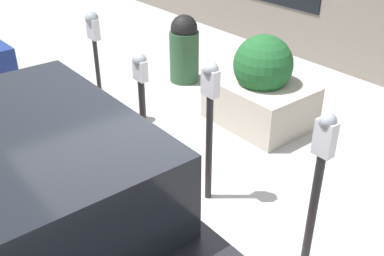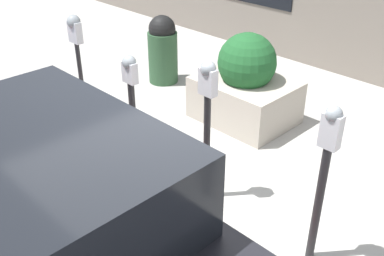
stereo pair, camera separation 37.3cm
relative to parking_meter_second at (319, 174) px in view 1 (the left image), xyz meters
name	(u,v)px [view 1 (the left image)]	position (x,y,z in m)	size (l,w,h in m)	color
ground_plane	(183,213)	(1.20, 0.40, -0.97)	(40.00, 40.00, 0.00)	#ADAAA3
curb_strip	(177,215)	(1.20, 0.48, -0.95)	(24.50, 0.16, 0.04)	red
parking_meter_second	(319,174)	(0.00, 0.00, 0.00)	(0.16, 0.13, 1.50)	#232326
parking_meter_middle	(210,110)	(1.25, 0.03, 0.06)	(0.17, 0.15, 1.52)	#232326
parking_meter_fourth	(141,89)	(2.38, 0.07, -0.11)	(0.18, 0.16, 1.28)	#232326
parking_meter_farthest	(94,41)	(3.48, 0.05, 0.17)	(0.20, 0.17, 1.51)	#232326
planter_box	(261,89)	(2.07, -1.59, -0.47)	(1.28, 1.00, 1.23)	#B2A899
parked_car_middle	(27,213)	(1.19, 1.87, -0.19)	(3.84, 1.79, 1.54)	black
trash_bin	(184,49)	(3.86, -1.68, -0.42)	(0.47, 0.47, 1.09)	#2D5133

